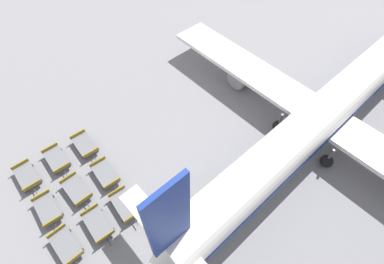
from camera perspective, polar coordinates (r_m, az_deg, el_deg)
name	(u,v)px	position (r m, az deg, el deg)	size (l,w,h in m)	color
ground_plane	(209,66)	(36.62, 3.21, 12.35)	(500.00, 500.00, 0.00)	gray
airplane	(331,107)	(30.57, 24.94, 4.34)	(37.35, 44.64, 11.99)	white
baggage_dolly_row_near_col_a	(27,176)	(30.11, -28.93, -7.37)	(3.55, 1.72, 0.92)	slate
baggage_dolly_row_near_col_b	(48,209)	(27.69, -25.82, -13.10)	(3.56, 1.74, 0.92)	slate
baggage_dolly_row_near_col_c	(66,246)	(25.90, -22.89, -19.31)	(3.58, 1.80, 0.92)	slate
baggage_dolly_row_mid_a_col_a	(57,159)	(29.96, -24.39, -4.75)	(3.55, 1.70, 0.92)	slate
baggage_dolly_row_mid_a_col_b	(76,190)	(27.61, -21.15, -10.22)	(3.58, 1.80, 0.92)	slate
baggage_dolly_row_mid_a_col_c	(98,224)	(25.72, -17.50, -16.37)	(3.55, 1.72, 0.92)	slate
baggage_dolly_row_mid_b_col_a	(85,145)	(29.96, -19.74, -2.31)	(3.54, 1.69, 0.92)	slate
baggage_dolly_row_mid_b_col_b	(105,174)	(27.61, -16.18, -7.63)	(3.56, 1.74, 0.92)	slate
baggage_dolly_row_mid_b_col_c	(125,205)	(25.82, -12.66, -13.38)	(3.57, 1.77, 0.92)	slate
stand_guidance_stripe	(249,176)	(27.43, 10.85, -8.30)	(1.58, 22.39, 0.01)	yellow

